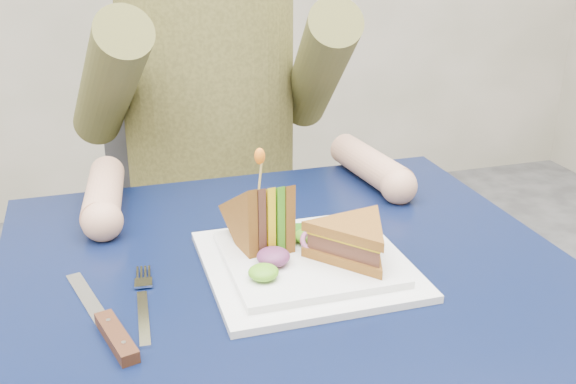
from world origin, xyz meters
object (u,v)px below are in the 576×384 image
object	(u,v)px
chair	(207,209)
sandwich_upright	(261,222)
diner	(209,54)
plate	(306,262)
fork	(143,305)
table	(296,329)
knife	(110,329)
sandwich_flat	(354,240)

from	to	relation	value
chair	sandwich_upright	size ratio (longest dim) A/B	6.55
diner	chair	bearing A→B (deg)	90.00
plate	fork	size ratio (longest dim) A/B	1.45
table	diner	xyz separation A→B (m)	(-0.00, 0.56, 0.26)
table	knife	xyz separation A→B (m)	(-0.24, -0.06, 0.09)
sandwich_flat	fork	bearing A→B (deg)	-178.15
knife	chair	bearing A→B (deg)	72.25
knife	plate	bearing A→B (deg)	17.36
fork	diner	bearing A→B (deg)	71.33
sandwich_upright	fork	world-z (taller)	sandwich_upright
sandwich_flat	fork	distance (m)	0.27
chair	diner	world-z (taller)	diner
fork	knife	bearing A→B (deg)	-131.23
plate	sandwich_flat	distance (m)	0.07
plate	sandwich_upright	xyz separation A→B (m)	(-0.05, 0.04, 0.05)
table	sandwich_upright	distance (m)	0.15
sandwich_upright	knife	size ratio (longest dim) A/B	0.65
knife	sandwich_flat	bearing A→B (deg)	10.00
fork	chair	bearing A→B (deg)	74.19
diner	plate	distance (m)	0.57
sandwich_flat	knife	world-z (taller)	sandwich_flat
table	plate	distance (m)	0.09
sandwich_upright	fork	bearing A→B (deg)	-154.54
sandwich_upright	table	bearing A→B (deg)	-63.67
table	knife	size ratio (longest dim) A/B	3.44
plate	knife	size ratio (longest dim) A/B	1.19
diner	fork	distance (m)	0.64
sandwich_upright	knife	xyz separation A→B (m)	(-0.21, -0.12, -0.05)
diner	sandwich_upright	world-z (taller)	diner
fork	knife	xyz separation A→B (m)	(-0.04, -0.05, 0.00)
fork	knife	world-z (taller)	knife
table	sandwich_flat	size ratio (longest dim) A/B	3.97
sandwich_flat	plate	bearing A→B (deg)	155.56
plate	fork	world-z (taller)	plate
sandwich_flat	sandwich_upright	distance (m)	0.13
chair	sandwich_flat	bearing A→B (deg)	-83.86
plate	fork	xyz separation A→B (m)	(-0.21, -0.03, -0.01)
chair	sandwich_upright	distance (m)	0.66
sandwich_upright	knife	bearing A→B (deg)	-148.77
table	fork	world-z (taller)	fork
table	fork	xyz separation A→B (m)	(-0.20, -0.02, 0.08)
chair	fork	size ratio (longest dim) A/B	5.18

